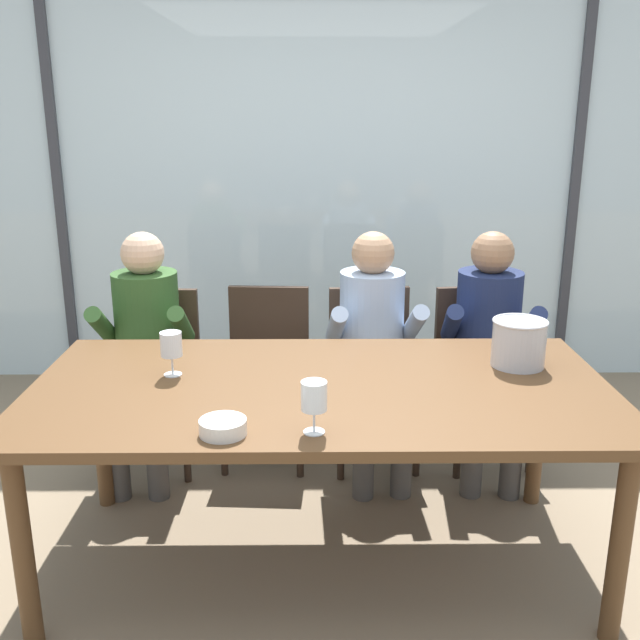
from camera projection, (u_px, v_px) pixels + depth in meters
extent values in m
plane|color=#847056|center=(319.00, 449.00, 3.87)|extent=(14.00, 14.00, 0.00)
cube|color=silver|center=(317.00, 184.00, 4.63)|extent=(7.38, 0.03, 2.60)
cube|color=#38383D|center=(58.00, 185.00, 4.59)|extent=(0.06, 0.06, 2.60)
cube|color=#38383D|center=(574.00, 184.00, 4.62)|extent=(0.06, 0.06, 2.60)
cube|color=#386633|center=(315.00, 173.00, 9.00)|extent=(13.38, 2.40, 1.99)
cube|color=brown|center=(321.00, 389.00, 2.70)|extent=(2.18, 1.11, 0.04)
cylinder|color=brown|center=(22.00, 550.00, 2.37)|extent=(0.07, 0.07, 0.73)
cylinder|color=brown|center=(620.00, 547.00, 2.38)|extent=(0.07, 0.07, 0.73)
cylinder|color=brown|center=(101.00, 431.00, 3.24)|extent=(0.07, 0.07, 0.73)
cylinder|color=brown|center=(537.00, 430.00, 3.26)|extent=(0.07, 0.07, 0.73)
cube|color=#332319|center=(153.00, 382.00, 3.60)|extent=(0.45, 0.45, 0.03)
cube|color=#332319|center=(159.00, 328.00, 3.73)|extent=(0.42, 0.04, 0.42)
cylinder|color=#332319|center=(108.00, 441.00, 3.48)|extent=(0.04, 0.04, 0.43)
cylinder|color=#332319|center=(186.00, 441.00, 3.48)|extent=(0.04, 0.04, 0.43)
cylinder|color=#332319|center=(128.00, 409.00, 3.84)|extent=(0.04, 0.04, 0.43)
cylinder|color=#332319|center=(199.00, 409.00, 3.84)|extent=(0.04, 0.04, 0.43)
cube|color=#332319|center=(265.00, 378.00, 3.65)|extent=(0.47, 0.47, 0.03)
cube|color=#332319|center=(269.00, 325.00, 3.78)|extent=(0.42, 0.06, 0.42)
cylinder|color=#332319|center=(223.00, 435.00, 3.54)|extent=(0.04, 0.04, 0.43)
cylinder|color=#332319|center=(300.00, 436.00, 3.52)|extent=(0.04, 0.04, 0.43)
cylinder|color=#332319|center=(236.00, 404.00, 3.91)|extent=(0.04, 0.04, 0.43)
cylinder|color=#332319|center=(305.00, 406.00, 3.89)|extent=(0.04, 0.04, 0.43)
cube|color=#332319|center=(374.00, 380.00, 3.63)|extent=(0.47, 0.47, 0.03)
cube|color=#332319|center=(369.00, 326.00, 3.76)|extent=(0.42, 0.07, 0.42)
cylinder|color=#332319|center=(341.00, 439.00, 3.50)|extent=(0.04, 0.04, 0.43)
cylinder|color=#332319|center=(417.00, 436.00, 3.53)|extent=(0.04, 0.04, 0.43)
cylinder|color=#332319|center=(333.00, 408.00, 3.86)|extent=(0.04, 0.04, 0.43)
cylinder|color=#332319|center=(402.00, 405.00, 3.90)|extent=(0.04, 0.04, 0.43)
cube|color=#332319|center=(485.00, 378.00, 3.65)|extent=(0.49, 0.49, 0.03)
cube|color=#332319|center=(474.00, 325.00, 3.78)|extent=(0.42, 0.09, 0.42)
cylinder|color=#332319|center=(458.00, 438.00, 3.51)|extent=(0.04, 0.04, 0.43)
cylinder|color=#332319|center=(532.00, 433.00, 3.56)|extent=(0.04, 0.04, 0.43)
cylinder|color=#332319|center=(436.00, 407.00, 3.87)|extent=(0.04, 0.04, 0.43)
cylinder|color=#332319|center=(503.00, 403.00, 3.92)|extent=(0.04, 0.04, 0.43)
cylinder|color=#2D5123|center=(147.00, 324.00, 3.57)|extent=(0.32, 0.32, 0.52)
sphere|color=#DBAD89|center=(142.00, 253.00, 3.47)|extent=(0.21, 0.21, 0.21)
cube|color=#47423D|center=(124.00, 387.00, 3.45)|extent=(0.14, 0.40, 0.13)
cube|color=#47423D|center=(161.00, 387.00, 3.45)|extent=(0.14, 0.40, 0.13)
cylinder|color=#47423D|center=(118.00, 453.00, 3.32)|extent=(0.10, 0.10, 0.46)
cylinder|color=#47423D|center=(156.00, 453.00, 3.33)|extent=(0.10, 0.10, 0.46)
cylinder|color=#2D5123|center=(102.00, 326.00, 3.44)|extent=(0.08, 0.33, 0.26)
cylinder|color=#2D5123|center=(182.00, 325.00, 3.45)|extent=(0.08, 0.33, 0.26)
cylinder|color=#9EB2D1|center=(372.00, 323.00, 3.58)|extent=(0.34, 0.34, 0.52)
sphere|color=tan|center=(373.00, 253.00, 3.48)|extent=(0.21, 0.21, 0.21)
cube|color=#47423D|center=(358.00, 387.00, 3.45)|extent=(0.16, 0.41, 0.13)
cube|color=#47423D|center=(395.00, 386.00, 3.47)|extent=(0.16, 0.41, 0.13)
cylinder|color=#47423D|center=(364.00, 453.00, 3.33)|extent=(0.10, 0.10, 0.46)
cylinder|color=#47423D|center=(402.00, 451.00, 3.35)|extent=(0.10, 0.10, 0.46)
cylinder|color=#9EB2D1|center=(336.00, 326.00, 3.44)|extent=(0.10, 0.33, 0.26)
cylinder|color=#9EB2D1|center=(414.00, 324.00, 3.47)|extent=(0.10, 0.33, 0.26)
cylinder|color=#192347|center=(488.00, 323.00, 3.58)|extent=(0.35, 0.35, 0.52)
sphere|color=#936B4C|center=(493.00, 253.00, 3.48)|extent=(0.21, 0.21, 0.21)
cube|color=#47423D|center=(471.00, 385.00, 3.47)|extent=(0.17, 0.41, 0.13)
cube|color=#47423D|center=(509.00, 386.00, 3.46)|extent=(0.17, 0.41, 0.13)
cylinder|color=#47423D|center=(473.00, 451.00, 3.35)|extent=(0.10, 0.10, 0.46)
cylinder|color=#47423D|center=(512.00, 452.00, 3.34)|extent=(0.10, 0.10, 0.46)
cylinder|color=#192347|center=(452.00, 324.00, 3.48)|extent=(0.11, 0.33, 0.26)
cylinder|color=#192347|center=(532.00, 325.00, 3.44)|extent=(0.11, 0.33, 0.26)
cylinder|color=#B7B7BC|center=(519.00, 344.00, 2.87)|extent=(0.21, 0.21, 0.19)
torus|color=silver|center=(521.00, 321.00, 2.84)|extent=(0.22, 0.22, 0.01)
cylinder|color=silver|center=(223.00, 427.00, 2.28)|extent=(0.15, 0.15, 0.05)
cylinder|color=silver|center=(314.00, 432.00, 2.30)|extent=(0.07, 0.07, 0.00)
cylinder|color=silver|center=(314.00, 420.00, 2.28)|extent=(0.01, 0.01, 0.07)
cylinder|color=silver|center=(314.00, 396.00, 2.26)|extent=(0.08, 0.08, 0.09)
cylinder|color=maroon|center=(314.00, 404.00, 2.27)|extent=(0.07, 0.07, 0.04)
cylinder|color=silver|center=(173.00, 374.00, 2.79)|extent=(0.07, 0.07, 0.00)
cylinder|color=silver|center=(172.00, 365.00, 2.78)|extent=(0.01, 0.01, 0.07)
cylinder|color=silver|center=(171.00, 344.00, 2.76)|extent=(0.08, 0.08, 0.09)
cylinder|color=maroon|center=(171.00, 351.00, 2.77)|extent=(0.07, 0.07, 0.04)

